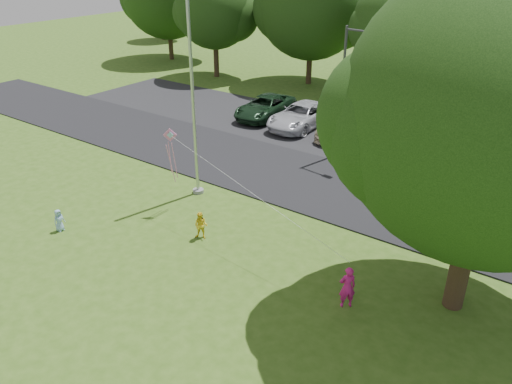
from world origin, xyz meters
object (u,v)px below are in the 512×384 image
Objects in this scene: flagpole at (193,104)px; kite at (176,148)px; big_tree at (487,122)px; woman at (347,287)px; street_lamp at (347,82)px; trash_can at (403,175)px; child_blue at (59,220)px; child_yellow at (201,226)px.

flagpole reaches higher than kite.
big_tree reaches higher than woman.
street_lamp is at bearing -105.87° from woman.
woman is 8.97m from kite.
child_blue is (-9.41, -12.18, 0.00)m from trash_can.
kite is at bearing -177.67° from big_tree.
trash_can is at bearing -122.62° from woman.
trash_can is 9.88m from woman.
child_blue is at bearing -104.99° from street_lamp.
child_blue is 5.40m from kite.
woman reaches higher than child_yellow.
flagpole is at bearing 71.59° from kite.
flagpole reaches higher than street_lamp.
flagpole reaches higher than woman.
trash_can is (7.23, 6.42, -3.71)m from flagpole.
big_tree is (4.52, -7.74, 5.60)m from trash_can.
trash_can is 15.39m from child_blue.
child_yellow is 5.71m from child_blue.
child_blue is (-5.55, -13.39, -3.60)m from street_lamp.
trash_can is 0.10× the size of kite.
street_lamp is at bearing 63.77° from child_yellow.
kite is (-11.20, -0.45, -3.19)m from big_tree.
child_blue is at bearing -127.69° from trash_can.
kite reaches higher than child_blue.
flagpole is 5.39m from child_yellow.
big_tree is at bearing 172.94° from woman.
big_tree is 1.13× the size of kite.
big_tree is (8.38, -8.95, 2.00)m from street_lamp.
trash_can is (3.86, -1.21, -3.60)m from street_lamp.
child_yellow reaches higher than trash_can.
trash_can is at bearing 41.60° from flagpole.
flagpole is at bearing 110.80° from child_yellow.
woman is (9.14, -3.27, -3.44)m from flagpole.
child_blue is at bearing -162.33° from big_tree.
trash_can is 10.84m from kite.
street_lamp reaches higher than woman.
woman is (-2.61, -1.95, -5.33)m from big_tree.
street_lamp is (3.37, 7.63, -0.11)m from flagpole.
street_lamp is at bearing 133.13° from big_tree.
trash_can is 10.57m from big_tree.
woman is 1.31× the size of child_yellow.
child_yellow is 3.38m from kite.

